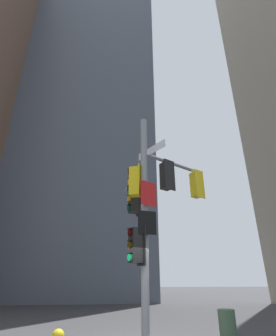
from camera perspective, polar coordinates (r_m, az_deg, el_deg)
building_mid_block at (r=36.35m, az=-10.09°, el=15.74°), size 14.08×14.08×48.92m
signal_pole_assembly at (r=8.79m, az=3.16°, el=-7.52°), size 3.15×2.15×7.10m
trash_bin at (r=9.21m, az=19.31°, el=-30.12°), size 0.50×0.50×0.83m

